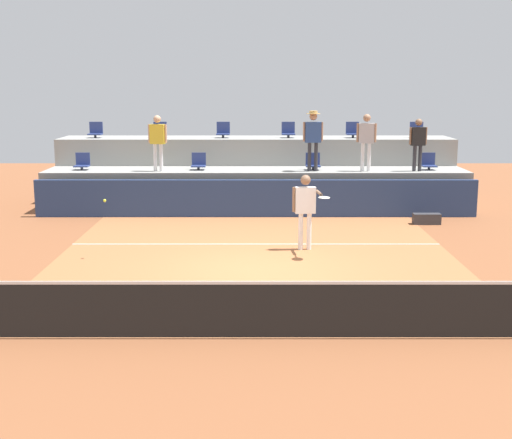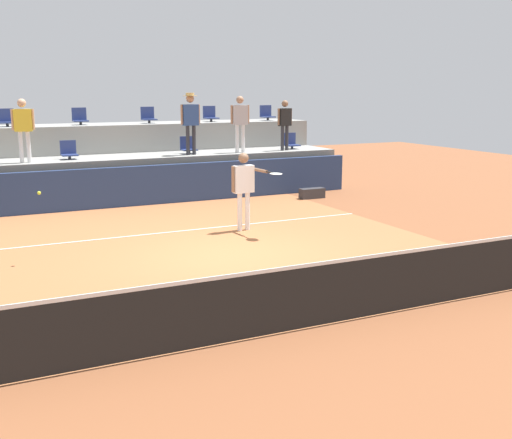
{
  "view_description": "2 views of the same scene",
  "coord_description": "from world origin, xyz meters",
  "px_view_note": "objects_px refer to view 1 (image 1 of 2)",
  "views": [
    {
      "loc": [
        0.0,
        -14.18,
        3.87
      ],
      "look_at": [
        0.01,
        -0.64,
        1.22
      ],
      "focal_mm": 48.81,
      "sensor_mm": 36.0,
      "label": 1
    },
    {
      "loc": [
        -4.72,
        -10.94,
        3.19
      ],
      "look_at": [
        -0.09,
        -1.35,
        0.97
      ],
      "focal_mm": 44.15,
      "sensor_mm": 36.0,
      "label": 2
    }
  ],
  "objects_px": {
    "stadium_chair_lower_right": "(312,163)",
    "stadium_chair_upper_right": "(352,131)",
    "stadium_chair_upper_mid_left": "(223,131)",
    "spectator_in_grey": "(157,138)",
    "stadium_chair_lower_far_right": "(428,163)",
    "tennis_player": "(305,204)",
    "stadium_chair_upper_far_left": "(95,131)",
    "spectator_with_hat": "(312,134)",
    "stadium_chair_lower_left": "(198,163)",
    "spectator_in_white": "(366,137)",
    "tennis_ball": "(104,201)",
    "stadium_chair_upper_far_right": "(416,131)",
    "spectator_leaning_on_rail": "(417,140)",
    "stadium_chair_lower_far_left": "(82,163)",
    "stadium_chair_upper_mid_right": "(288,131)",
    "stadium_chair_upper_left": "(159,131)",
    "equipment_bag": "(426,219)"
  },
  "relations": [
    {
      "from": "spectator_in_grey",
      "to": "stadium_chair_upper_far_right",
      "type": "bearing_deg",
      "value": 14.71
    },
    {
      "from": "stadium_chair_upper_mid_left",
      "to": "spectator_in_grey",
      "type": "xyz_separation_m",
      "value": [
        -1.88,
        -2.18,
        -0.05
      ]
    },
    {
      "from": "tennis_player",
      "to": "stadium_chair_upper_mid_left",
      "type": "bearing_deg",
      "value": 107.42
    },
    {
      "from": "stadium_chair_lower_left",
      "to": "stadium_chair_lower_right",
      "type": "bearing_deg",
      "value": 0.0
    },
    {
      "from": "stadium_chair_lower_far_left",
      "to": "stadium_chair_upper_left",
      "type": "height_order",
      "value": "stadium_chair_upper_left"
    },
    {
      "from": "stadium_chair_upper_right",
      "to": "stadium_chair_upper_mid_left",
      "type": "bearing_deg",
      "value": 180.0
    },
    {
      "from": "spectator_in_grey",
      "to": "tennis_ball",
      "type": "xyz_separation_m",
      "value": [
        -0.39,
        -5.84,
        -0.94
      ]
    },
    {
      "from": "spectator_in_white",
      "to": "stadium_chair_upper_mid_right",
      "type": "bearing_deg",
      "value": 135.95
    },
    {
      "from": "stadium_chair_upper_left",
      "to": "stadium_chair_upper_mid_right",
      "type": "bearing_deg",
      "value": 0.0
    },
    {
      "from": "stadium_chair_lower_far_right",
      "to": "tennis_ball",
      "type": "bearing_deg",
      "value": -144.43
    },
    {
      "from": "spectator_leaning_on_rail",
      "to": "equipment_bag",
      "type": "xyz_separation_m",
      "value": [
        -0.11,
        -1.95,
        -2.04
      ]
    },
    {
      "from": "spectator_leaning_on_rail",
      "to": "stadium_chair_upper_mid_left",
      "type": "bearing_deg",
      "value": 159.96
    },
    {
      "from": "stadium_chair_lower_far_left",
      "to": "stadium_chair_lower_far_right",
      "type": "relative_size",
      "value": 1.0
    },
    {
      "from": "stadium_chair_lower_right",
      "to": "spectator_in_white",
      "type": "bearing_deg",
      "value": -13.75
    },
    {
      "from": "stadium_chair_upper_far_left",
      "to": "stadium_chair_upper_mid_left",
      "type": "height_order",
      "value": "same"
    },
    {
      "from": "stadium_chair_upper_left",
      "to": "spectator_in_grey",
      "type": "distance_m",
      "value": 2.2
    },
    {
      "from": "stadium_chair_lower_right",
      "to": "spectator_leaning_on_rail",
      "type": "height_order",
      "value": "spectator_leaning_on_rail"
    },
    {
      "from": "stadium_chair_lower_left",
      "to": "tennis_player",
      "type": "relative_size",
      "value": 0.29
    },
    {
      "from": "stadium_chair_upper_far_right",
      "to": "tennis_ball",
      "type": "distance_m",
      "value": 11.88
    },
    {
      "from": "tennis_player",
      "to": "spectator_leaning_on_rail",
      "type": "distance_m",
      "value": 6.34
    },
    {
      "from": "stadium_chair_lower_far_right",
      "to": "stadium_chair_upper_right",
      "type": "relative_size",
      "value": 1.0
    },
    {
      "from": "stadium_chair_upper_mid_right",
      "to": "tennis_ball",
      "type": "height_order",
      "value": "stadium_chair_upper_mid_right"
    },
    {
      "from": "stadium_chair_upper_far_right",
      "to": "spectator_with_hat",
      "type": "height_order",
      "value": "spectator_with_hat"
    },
    {
      "from": "tennis_player",
      "to": "spectator_leaning_on_rail",
      "type": "height_order",
      "value": "spectator_leaning_on_rail"
    },
    {
      "from": "stadium_chair_lower_left",
      "to": "tennis_ball",
      "type": "relative_size",
      "value": 7.65
    },
    {
      "from": "stadium_chair_upper_far_right",
      "to": "spectator_in_grey",
      "type": "xyz_separation_m",
      "value": [
        -8.32,
        -2.18,
        -0.05
      ]
    },
    {
      "from": "tennis_player",
      "to": "spectator_in_grey",
      "type": "height_order",
      "value": "spectator_in_grey"
    },
    {
      "from": "spectator_in_grey",
      "to": "stadium_chair_lower_left",
      "type": "bearing_deg",
      "value": 17.82
    },
    {
      "from": "stadium_chair_upper_mid_left",
      "to": "tennis_player",
      "type": "height_order",
      "value": "stadium_chair_upper_mid_left"
    },
    {
      "from": "stadium_chair_upper_far_left",
      "to": "stadium_chair_upper_far_right",
      "type": "height_order",
      "value": "same"
    },
    {
      "from": "tennis_ball",
      "to": "spectator_with_hat",
      "type": "bearing_deg",
      "value": 48.97
    },
    {
      "from": "stadium_chair_lower_far_left",
      "to": "stadium_chair_upper_right",
      "type": "distance_m",
      "value": 8.82
    },
    {
      "from": "tennis_player",
      "to": "spectator_with_hat",
      "type": "height_order",
      "value": "spectator_with_hat"
    },
    {
      "from": "spectator_leaning_on_rail",
      "to": "tennis_ball",
      "type": "relative_size",
      "value": 23.27
    },
    {
      "from": "stadium_chair_lower_far_right",
      "to": "stadium_chair_upper_right",
      "type": "bearing_deg",
      "value": 139.68
    },
    {
      "from": "spectator_in_grey",
      "to": "spectator_with_hat",
      "type": "height_order",
      "value": "spectator_with_hat"
    },
    {
      "from": "stadium_chair_lower_left",
      "to": "spectator_in_grey",
      "type": "bearing_deg",
      "value": -162.18
    },
    {
      "from": "stadium_chair_lower_far_right",
      "to": "stadium_chair_lower_left",
      "type": "bearing_deg",
      "value": 180.0
    },
    {
      "from": "tennis_player",
      "to": "spectator_in_white",
      "type": "height_order",
      "value": "spectator_in_white"
    },
    {
      "from": "stadium_chair_lower_left",
      "to": "equipment_bag",
      "type": "xyz_separation_m",
      "value": [
        6.55,
        -2.33,
        -1.31
      ]
    },
    {
      "from": "spectator_with_hat",
      "to": "tennis_ball",
      "type": "height_order",
      "value": "spectator_with_hat"
    },
    {
      "from": "stadium_chair_lower_right",
      "to": "stadium_chair_upper_right",
      "type": "xyz_separation_m",
      "value": [
        1.46,
        1.8,
        0.85
      ]
    },
    {
      "from": "stadium_chair_upper_mid_right",
      "to": "equipment_bag",
      "type": "relative_size",
      "value": 0.68
    },
    {
      "from": "stadium_chair_lower_right",
      "to": "spectator_leaning_on_rail",
      "type": "distance_m",
      "value": 3.24
    },
    {
      "from": "stadium_chair_upper_far_left",
      "to": "stadium_chair_upper_mid_right",
      "type": "relative_size",
      "value": 1.0
    },
    {
      "from": "stadium_chair_lower_left",
      "to": "spectator_in_white",
      "type": "xyz_separation_m",
      "value": [
        5.11,
        -0.38,
        0.83
      ]
    },
    {
      "from": "stadium_chair_upper_mid_left",
      "to": "spectator_with_hat",
      "type": "bearing_deg",
      "value": -37.84
    },
    {
      "from": "spectator_with_hat",
      "to": "spectator_in_grey",
      "type": "bearing_deg",
      "value": -180.0
    },
    {
      "from": "stadium_chair_upper_left",
      "to": "spectator_in_white",
      "type": "height_order",
      "value": "spectator_in_white"
    },
    {
      "from": "stadium_chair_upper_mid_left",
      "to": "spectator_with_hat",
      "type": "height_order",
      "value": "spectator_with_hat"
    }
  ]
}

